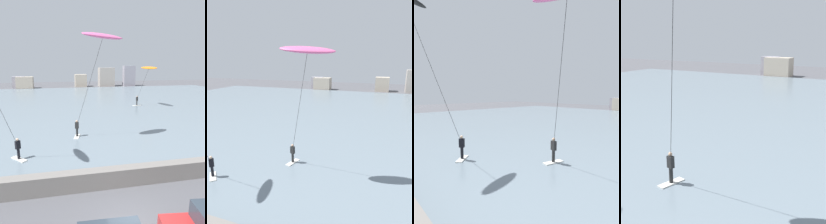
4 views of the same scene
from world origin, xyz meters
The scene contains 5 objects.
seawall_barrier centered at (0.00, 3.89, 0.55)m, with size 60.00×0.70×1.10m, color slate.
water_bay centered at (0.00, 30.59, 0.05)m, with size 84.00×52.00×0.10m, color slate.
far_shore_buildings centered at (5.51, 59.51, 2.50)m, with size 37.61×5.31×6.49m.
kitesurfer_orange centered at (11.06, 24.84, 5.96)m, with size 3.04×3.86×6.59m.
kitesurfer_pink centered at (0.59, 10.64, 8.45)m, with size 4.33×3.73×9.43m.
Camera 1 is at (-2.85, -6.67, 6.88)m, focal length 33.59 mm.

